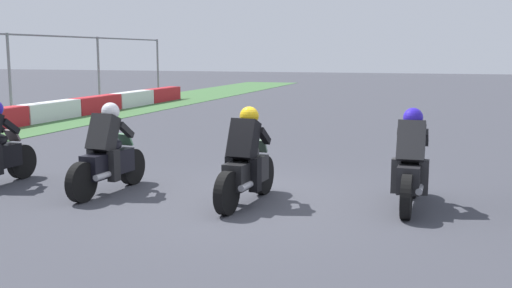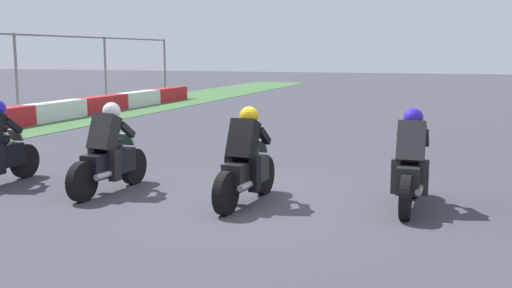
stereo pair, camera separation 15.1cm
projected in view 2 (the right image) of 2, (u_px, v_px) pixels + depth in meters
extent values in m
plane|color=#3A3B43|center=(256.00, 201.00, 9.54)|extent=(120.00, 120.00, 0.00)
cube|color=silver|center=(56.00, 111.00, 20.74)|extent=(2.80, 0.60, 0.64)
cube|color=red|center=(103.00, 104.00, 23.42)|extent=(2.80, 0.60, 0.64)
cube|color=silver|center=(139.00, 99.00, 26.09)|extent=(2.80, 0.60, 0.64)
cube|color=red|center=(169.00, 95.00, 28.77)|extent=(2.80, 0.60, 0.64)
cylinder|color=slate|center=(16.00, 77.00, 20.81)|extent=(0.10, 0.10, 2.99)
cylinder|color=slate|center=(106.00, 72.00, 26.03)|extent=(0.10, 0.10, 2.99)
cylinder|color=slate|center=(165.00, 68.00, 31.25)|extent=(0.10, 0.10, 2.99)
cylinder|color=black|center=(414.00, 178.00, 9.72)|extent=(0.64, 0.14, 0.64)
cylinder|color=black|center=(406.00, 197.00, 8.41)|extent=(0.64, 0.14, 0.64)
cube|color=black|center=(410.00, 175.00, 9.04)|extent=(1.10, 0.33, 0.40)
ellipsoid|color=black|center=(412.00, 155.00, 9.09)|extent=(0.48, 0.30, 0.24)
cube|color=red|center=(407.00, 181.00, 8.56)|extent=(0.06, 0.16, 0.08)
cylinder|color=#A5A5AD|center=(419.00, 189.00, 8.68)|extent=(0.42, 0.10, 0.10)
cube|color=#272729|center=(411.00, 142.00, 8.87)|extent=(0.49, 0.40, 0.66)
sphere|color=#2B1CB9|center=(413.00, 118.00, 9.02)|extent=(0.30, 0.30, 0.30)
cube|color=gray|center=(414.00, 148.00, 9.46)|extent=(0.16, 0.26, 0.23)
cube|color=#272729|center=(396.00, 176.00, 8.99)|extent=(0.18, 0.14, 0.52)
cube|color=#272729|center=(424.00, 178.00, 8.86)|extent=(0.18, 0.14, 0.52)
cube|color=#272729|center=(401.00, 137.00, 9.28)|extent=(0.39, 0.10, 0.31)
cube|color=#272729|center=(426.00, 138.00, 9.16)|extent=(0.39, 0.10, 0.31)
cylinder|color=black|center=(264.00, 175.00, 9.95)|extent=(0.65, 0.19, 0.64)
cylinder|color=black|center=(226.00, 193.00, 8.68)|extent=(0.65, 0.19, 0.64)
cube|color=black|center=(246.00, 172.00, 9.29)|extent=(1.12, 0.41, 0.40)
ellipsoid|color=black|center=(249.00, 152.00, 9.33)|extent=(0.50, 0.34, 0.24)
cube|color=red|center=(232.00, 177.00, 8.82)|extent=(0.07, 0.16, 0.08)
cylinder|color=#A5A5AD|center=(246.00, 186.00, 8.93)|extent=(0.43, 0.14, 0.10)
cube|color=black|center=(243.00, 140.00, 9.12)|extent=(0.52, 0.44, 0.66)
sphere|color=gold|center=(249.00, 116.00, 9.26)|extent=(0.32, 0.32, 0.30)
cube|color=#57715E|center=(259.00, 146.00, 9.69)|extent=(0.18, 0.27, 0.23)
cube|color=black|center=(231.00, 172.00, 9.26)|extent=(0.19, 0.16, 0.52)
cube|color=black|center=(255.00, 175.00, 9.10)|extent=(0.19, 0.16, 0.52)
cube|color=black|center=(243.00, 135.00, 9.53)|extent=(0.39, 0.13, 0.31)
cube|color=black|center=(264.00, 136.00, 9.39)|extent=(0.39, 0.13, 0.31)
cylinder|color=black|center=(133.00, 166.00, 10.71)|extent=(0.65, 0.19, 0.64)
cylinder|color=black|center=(82.00, 182.00, 9.44)|extent=(0.65, 0.19, 0.64)
cube|color=black|center=(109.00, 163.00, 10.05)|extent=(1.12, 0.40, 0.40)
ellipsoid|color=black|center=(112.00, 144.00, 10.09)|extent=(0.50, 0.34, 0.24)
cube|color=red|center=(89.00, 167.00, 9.58)|extent=(0.07, 0.16, 0.08)
cylinder|color=#A5A5AD|center=(104.00, 175.00, 9.69)|extent=(0.43, 0.13, 0.10)
cube|color=black|center=(104.00, 133.00, 9.88)|extent=(0.51, 0.44, 0.66)
sphere|color=silver|center=(112.00, 111.00, 10.03)|extent=(0.32, 0.32, 0.30)
cube|color=#50825D|center=(126.00, 139.00, 10.45)|extent=(0.17, 0.27, 0.23)
cube|color=black|center=(95.00, 163.00, 10.02)|extent=(0.19, 0.15, 0.52)
cube|color=black|center=(115.00, 165.00, 9.86)|extent=(0.19, 0.15, 0.52)
cube|color=black|center=(109.00, 129.00, 10.29)|extent=(0.39, 0.13, 0.31)
cube|color=black|center=(127.00, 130.00, 10.15)|extent=(0.39, 0.13, 0.31)
cylinder|color=black|center=(25.00, 161.00, 11.24)|extent=(0.65, 0.18, 0.64)
cube|color=#5F5253|center=(15.00, 135.00, 10.98)|extent=(0.17, 0.27, 0.23)
cube|color=black|center=(13.00, 126.00, 10.68)|extent=(0.39, 0.12, 0.31)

